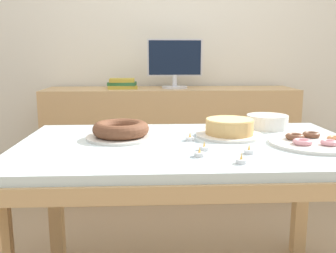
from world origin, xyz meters
TOP-DOWN VIEW (x-y plane):
  - wall_back at (0.00, 1.64)m, footprint 8.00×0.10m
  - dining_table at (0.00, 0.00)m, footprint 1.50×0.91m
  - sideboard at (0.00, 1.34)m, footprint 1.94×0.44m
  - computer_monitor at (0.03, 1.34)m, footprint 0.42×0.20m
  - book_stack at (-0.37, 1.34)m, footprint 0.24×0.20m
  - cake_chocolate_round at (0.20, 0.11)m, footprint 0.31×0.31m
  - cake_golden_bundt at (-0.30, 0.09)m, footprint 0.31×0.31m
  - pastry_platter at (0.53, -0.07)m, footprint 0.38×0.38m
  - plate_stack at (0.44, 0.29)m, footprint 0.21×0.21m
  - tealight_near_front at (0.05, -0.14)m, footprint 0.04×0.04m
  - tealight_right_edge at (0.15, -0.33)m, footprint 0.04×0.04m
  - tealight_centre at (0.02, -0.24)m, footprint 0.04×0.04m
  - tealight_near_cakes at (0.01, 0.03)m, footprint 0.04×0.04m
  - tealight_left_edge at (0.21, -0.20)m, footprint 0.04×0.04m

SIDE VIEW (x-z plane):
  - sideboard at x=0.00m, z-range 0.00..0.88m
  - dining_table at x=0.00m, z-range 0.28..1.04m
  - tealight_near_front at x=0.05m, z-range 0.75..0.79m
  - tealight_right_edge at x=0.15m, z-range 0.75..0.79m
  - tealight_centre at x=0.02m, z-range 0.75..0.79m
  - tealight_near_cakes at x=0.01m, z-range 0.75..0.79m
  - tealight_left_edge at x=0.21m, z-range 0.75..0.79m
  - pastry_platter at x=0.53m, z-range 0.75..0.79m
  - plate_stack at x=0.44m, z-range 0.76..0.83m
  - cake_golden_bundt at x=-0.30m, z-range 0.76..0.83m
  - cake_chocolate_round at x=0.20m, z-range 0.75..0.84m
  - book_stack at x=-0.37m, z-range 0.88..0.95m
  - computer_monitor at x=0.03m, z-range 0.88..1.26m
  - wall_back at x=0.00m, z-range 0.00..2.60m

